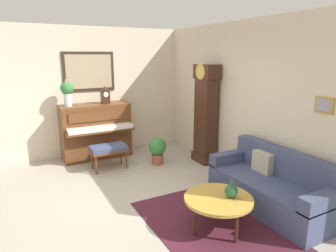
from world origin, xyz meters
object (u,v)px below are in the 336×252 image
object	(u,v)px
coffee_table	(218,200)
flower_vase	(67,91)
piano	(96,131)
potted_plant	(157,149)
piano_bench	(109,149)
couch	(272,186)
grandfather_clock	(206,117)
green_jug	(231,191)
mantel_clock	(105,96)

from	to	relation	value
coffee_table	flower_vase	size ratio (longest dim) A/B	1.52
piano	potted_plant	distance (m)	1.45
piano_bench	couch	bearing A→B (deg)	33.32
flower_vase	piano	bearing A→B (deg)	90.14
piano_bench	flower_vase	xyz separation A→B (m)	(-0.83, -0.56, 1.09)
piano	potted_plant	world-z (taller)	piano
piano_bench	piano	bearing A→B (deg)	-178.65
piano	flower_vase	bearing A→B (deg)	-89.86
couch	flower_vase	world-z (taller)	flower_vase
grandfather_clock	green_jug	distance (m)	2.51
coffee_table	potted_plant	bearing A→B (deg)	172.25
grandfather_clock	potted_plant	bearing A→B (deg)	-108.80
piano_bench	green_jug	distance (m)	2.83
couch	flower_vase	distance (m)	4.23
green_jug	potted_plant	xyz separation A→B (m)	(-2.52, 0.19, -0.19)
mantel_clock	green_jug	size ratio (longest dim) A/B	1.58
piano	grandfather_clock	xyz separation A→B (m)	(1.36, 1.93, 0.37)
couch	piano_bench	bearing A→B (deg)	-146.68
coffee_table	piano	bearing A→B (deg)	-169.47
couch	coffee_table	xyz separation A→B (m)	(0.09, -1.06, 0.09)
coffee_table	piano_bench	bearing A→B (deg)	-166.69
piano_bench	couch	distance (m)	3.07
couch	flower_vase	xyz separation A→B (m)	(-3.39, -2.24, 1.18)
piano_bench	coffee_table	size ratio (longest dim) A/B	0.80
piano_bench	mantel_clock	size ratio (longest dim) A/B	1.84
flower_vase	mantel_clock	bearing A→B (deg)	89.96
couch	green_jug	size ratio (longest dim) A/B	7.92
grandfather_clock	piano_bench	bearing A→B (deg)	-105.47
grandfather_clock	couch	size ratio (longest dim) A/B	1.07
piano_bench	grandfather_clock	bearing A→B (deg)	74.53
grandfather_clock	potted_plant	xyz separation A→B (m)	(-0.32, -0.95, -0.64)
grandfather_clock	green_jug	size ratio (longest dim) A/B	8.46
couch	potted_plant	world-z (taller)	couch
piano_bench	coffee_table	distance (m)	2.73
couch	potted_plant	distance (m)	2.47
coffee_table	green_jug	world-z (taller)	green_jug
coffee_table	potted_plant	xyz separation A→B (m)	(-2.45, 0.33, -0.08)
coffee_table	mantel_clock	distance (m)	3.63
piano	coffee_table	bearing A→B (deg)	10.53
piano	flower_vase	world-z (taller)	flower_vase
coffee_table	flower_vase	xyz separation A→B (m)	(-3.48, -1.18, 1.09)
flower_vase	potted_plant	size ratio (longest dim) A/B	1.04
piano_bench	couch	xyz separation A→B (m)	(2.57, 1.69, -0.09)
flower_vase	piano_bench	bearing A→B (deg)	33.92
piano	grandfather_clock	world-z (taller)	grandfather_clock
grandfather_clock	couch	world-z (taller)	grandfather_clock
coffee_table	flower_vase	world-z (taller)	flower_vase
grandfather_clock	flower_vase	distance (m)	2.86
piano	flower_vase	size ratio (longest dim) A/B	2.48
mantel_clock	green_jug	world-z (taller)	mantel_clock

